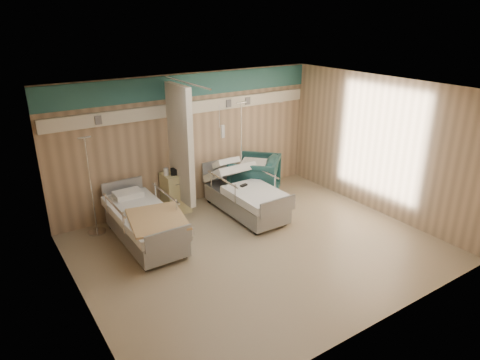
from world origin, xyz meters
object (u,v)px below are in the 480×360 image
bed_right (245,199)px  visitor_armchair (254,177)px  bedside_cabinet (176,192)px  bed_left (145,227)px  iv_stand_right (241,176)px  iv_stand_left (95,214)px

bed_right → visitor_armchair: size_ratio=2.05×
bedside_cabinet → visitor_armchair: bearing=-9.5°
visitor_armchair → bedside_cabinet: bearing=-52.7°
bed_left → bedside_cabinet: (1.05, 0.90, 0.11)m
visitor_armchair → iv_stand_right: iv_stand_right is taller
iv_stand_right → iv_stand_left: (-3.34, -0.03, -0.05)m
bed_left → iv_stand_left: iv_stand_left is taller
visitor_armchair → iv_stand_right: 0.35m
visitor_armchair → bed_left: bearing=-31.4°
iv_stand_right → iv_stand_left: size_ratio=1.13×
bedside_cabinet → visitor_armchair: size_ratio=0.80×
bed_right → bedside_cabinet: bedside_cabinet is taller
bed_right → bed_left: same height
bed_right → iv_stand_left: size_ratio=1.14×
iv_stand_right → bed_left: bearing=-161.4°
bed_right → visitor_armchair: (0.65, 0.60, 0.17)m
visitor_armchair → iv_stand_right: bearing=-107.3°
iv_stand_right → bedside_cabinet: bearing=-179.7°
iv_stand_right → iv_stand_left: bearing=-179.5°
iv_stand_left → bed_left: bearing=-53.9°
bed_left → iv_stand_left: bearing=126.1°
bed_left → iv_stand_left: 1.09m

